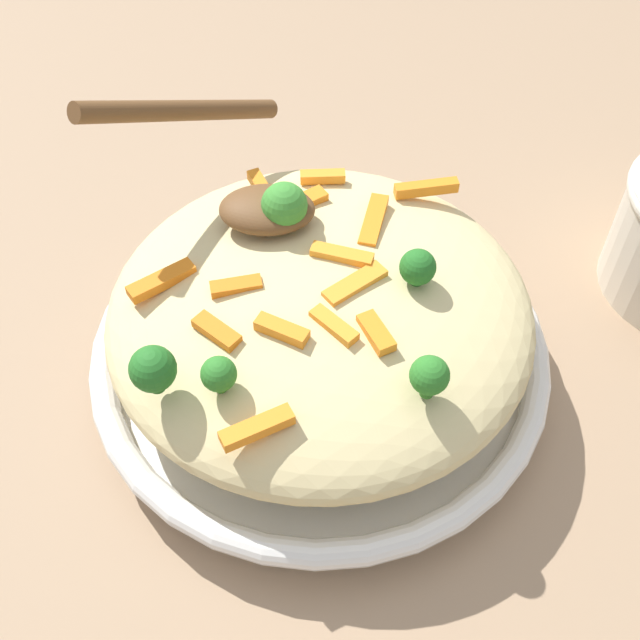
{
  "coord_description": "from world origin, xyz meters",
  "views": [
    {
      "loc": [
        0.01,
        -0.3,
        0.42
      ],
      "look_at": [
        0.0,
        0.0,
        0.06
      ],
      "focal_mm": 45.39,
      "sensor_mm": 36.0,
      "label": 1
    }
  ],
  "objects": [
    {
      "name": "ground_plane",
      "position": [
        0.0,
        0.0,
        0.0
      ],
      "size": [
        2.4,
        2.4,
        0.0
      ],
      "primitive_type": "plane",
      "color": "#9E7F60"
    },
    {
      "name": "serving_bowl",
      "position": [
        0.0,
        0.0,
        0.02
      ],
      "size": [
        0.28,
        0.28,
        0.04
      ],
      "color": "white",
      "rests_on": "ground_plane"
    },
    {
      "name": "pasta_mound",
      "position": [
        0.0,
        0.0,
        0.06
      ],
      "size": [
        0.25,
        0.24,
        0.06
      ],
      "primitive_type": "ellipsoid",
      "color": "#DBC689",
      "rests_on": "serving_bowl"
    },
    {
      "name": "carrot_piece_0",
      "position": [
        0.06,
        0.08,
        0.09
      ],
      "size": [
        0.04,
        0.01,
        0.01
      ],
      "primitive_type": "cube",
      "rotation": [
        0.0,
        0.0,
        3.33
      ],
      "color": "orange",
      "rests_on": "pasta_mound"
    },
    {
      "name": "carrot_piece_1",
      "position": [
        -0.09,
        0.0,
        0.09
      ],
      "size": [
        0.04,
        0.03,
        0.01
      ],
      "primitive_type": "cube",
      "rotation": [
        0.0,
        0.0,
        0.64
      ],
      "color": "orange",
      "rests_on": "pasta_mound"
    },
    {
      "name": "carrot_piece_2",
      "position": [
        -0.01,
        0.06,
        0.09
      ],
      "size": [
        0.03,
        0.03,
        0.01
      ],
      "primitive_type": "cube",
      "rotation": [
        0.0,
        0.0,
        0.61
      ],
      "color": "orange",
      "rests_on": "pasta_mound"
    },
    {
      "name": "carrot_piece_3",
      "position": [
        -0.02,
        -0.04,
        0.09
      ],
      "size": [
        0.03,
        0.02,
        0.01
      ],
      "primitive_type": "cube",
      "rotation": [
        0.0,
        0.0,
        2.69
      ],
      "color": "orange",
      "rests_on": "pasta_mound"
    },
    {
      "name": "carrot_piece_4",
      "position": [
        -0.04,
        0.07,
        0.09
      ],
      "size": [
        0.02,
        0.04,
        0.01
      ],
      "primitive_type": "cube",
      "rotation": [
        0.0,
        0.0,
        5.16
      ],
      "color": "orange",
      "rests_on": "pasta_mound"
    },
    {
      "name": "carrot_piece_5",
      "position": [
        0.01,
        -0.03,
        0.09
      ],
      "size": [
        0.03,
        0.03,
        0.01
      ],
      "primitive_type": "cube",
      "rotation": [
        0.0,
        0.0,
        5.51
      ],
      "color": "orange",
      "rests_on": "pasta_mound"
    },
    {
      "name": "carrot_piece_6",
      "position": [
        0.03,
        0.05,
        0.09
      ],
      "size": [
        0.02,
        0.04,
        0.01
      ],
      "primitive_type": "cube",
      "rotation": [
        0.0,
        0.0,
        4.5
      ],
      "color": "orange",
      "rests_on": "pasta_mound"
    },
    {
      "name": "carrot_piece_7",
      "position": [
        -0.05,
        -0.04,
        0.09
      ],
      "size": [
        0.03,
        0.03,
        0.01
      ],
      "primitive_type": "cube",
      "rotation": [
        0.0,
        0.0,
        5.6
      ],
      "color": "orange",
      "rests_on": "pasta_mound"
    },
    {
      "name": "carrot_piece_8",
      "position": [
        0.02,
        -0.01,
        0.09
      ],
      "size": [
        0.04,
        0.03,
        0.01
      ],
      "primitive_type": "cube",
      "rotation": [
        0.0,
        0.0,
        3.82
      ],
      "color": "orange",
      "rests_on": "pasta_mound"
    },
    {
      "name": "carrot_piece_9",
      "position": [
        0.03,
        -0.04,
        0.09
      ],
      "size": [
        0.02,
        0.03,
        0.01
      ],
      "primitive_type": "cube",
      "rotation": [
        0.0,
        0.0,
        5.19
      ],
      "color": "orange",
      "rests_on": "pasta_mound"
    },
    {
      "name": "carrot_piece_10",
      "position": [
        0.01,
        0.02,
        0.09
      ],
      "size": [
        0.04,
        0.02,
        0.01
      ],
      "primitive_type": "cube",
      "rotation": [
        0.0,
        0.0,
        6.01
      ],
      "color": "orange",
      "rests_on": "pasta_mound"
    },
    {
      "name": "carrot_piece_11",
      "position": [
        -0.05,
        -0.01,
        0.09
      ],
      "size": [
        0.03,
        0.02,
        0.01
      ],
      "primitive_type": "cube",
      "rotation": [
        0.0,
        0.0,
        0.23
      ],
      "color": "orange",
      "rests_on": "pasta_mound"
    },
    {
      "name": "carrot_piece_12",
      "position": [
        -0.03,
        -0.09,
        0.09
      ],
      "size": [
        0.04,
        0.03,
        0.01
      ],
      "primitive_type": "cube",
      "rotation": [
        0.0,
        0.0,
        0.49
      ],
      "color": "orange",
      "rests_on": "pasta_mound"
    },
    {
      "name": "carrot_piece_13",
      "position": [
        -0.0,
        0.09,
        0.09
      ],
      "size": [
        0.03,
        0.01,
        0.01
      ],
      "primitive_type": "cube",
      "rotation": [
        0.0,
        0.0,
        3.21
      ],
      "color": "orange",
      "rests_on": "pasta_mound"
    },
    {
      "name": "broccoli_floret_0",
      "position": [
        0.05,
        0.0,
        0.1
      ],
      "size": [
        0.02,
        0.02,
        0.02
      ],
      "color": "#205B1C",
      "rests_on": "pasta_mound"
    },
    {
      "name": "broccoli_floret_1",
      "position": [
        0.05,
        -0.07,
        0.1
      ],
      "size": [
        0.02,
        0.02,
        0.03
      ],
      "color": "#296820",
      "rests_on": "pasta_mound"
    },
    {
      "name": "broccoli_floret_2",
      "position": [
        -0.02,
        0.04,
        0.11
      ],
      "size": [
        0.03,
        0.03,
        0.03
      ],
      "color": "#377928",
      "rests_on": "pasta_mound"
    },
    {
      "name": "broccoli_floret_3",
      "position": [
        -0.08,
        -0.07,
        0.1
      ],
      "size": [
        0.02,
        0.02,
        0.03
      ],
      "color": "#205B1C",
      "rests_on": "pasta_mound"
    },
    {
      "name": "broccoli_floret_4",
      "position": [
        -0.05,
        -0.07,
        0.1
      ],
      "size": [
        0.02,
        0.02,
        0.02
      ],
      "color": "#296820",
      "rests_on": "pasta_mound"
    },
    {
      "name": "serving_spoon",
      "position": [
        -0.05,
        0.06,
        0.11
      ],
      "size": [
        0.13,
        0.12,
        0.08
      ],
      "color": "brown",
      "rests_on": "pasta_mound"
    }
  ]
}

